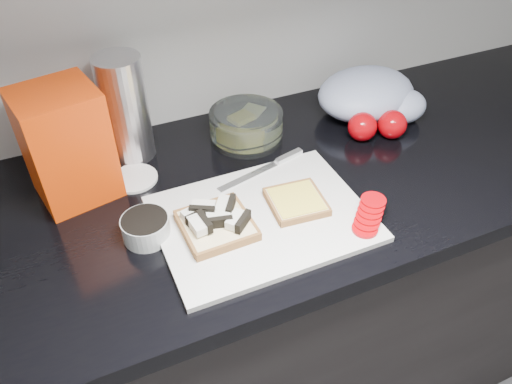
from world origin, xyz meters
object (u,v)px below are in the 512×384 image
cutting_board (262,218)px  glass_bowl (246,126)px  bread_bag (67,145)px  steel_canister (125,109)px

cutting_board → glass_bowl: (0.08, 0.27, 0.03)m
cutting_board → bread_bag: bearing=142.9°
cutting_board → glass_bowl: 0.29m
cutting_board → glass_bowl: glass_bowl is taller
bread_bag → steel_canister: size_ratio=0.99×
cutting_board → glass_bowl: bearing=73.2°
cutting_board → bread_bag: size_ratio=1.72×
bread_bag → steel_canister: 0.16m
glass_bowl → steel_canister: bearing=170.1°
cutting_board → bread_bag: 0.40m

